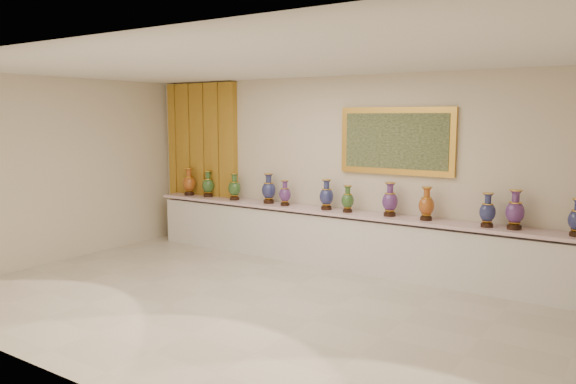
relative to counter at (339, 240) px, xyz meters
name	(u,v)px	position (x,y,z in m)	size (l,w,h in m)	color
ground	(252,306)	(0.00, -2.27, -0.44)	(8.00, 8.00, 0.00)	beige
room	(228,160)	(-2.41, 0.17, 1.14)	(8.00, 8.00, 8.00)	beige
counter	(339,240)	(0.00, 0.00, 0.00)	(7.28, 0.48, 0.90)	white
vase_0	(189,183)	(-3.19, -0.03, 0.69)	(0.30, 0.30, 0.52)	black
vase_1	(208,185)	(-2.76, 0.02, 0.68)	(0.28, 0.28, 0.48)	black
vase_2	(234,188)	(-2.10, -0.02, 0.68)	(0.23, 0.23, 0.48)	black
vase_3	(269,190)	(-1.38, 0.01, 0.69)	(0.27, 0.27, 0.51)	black
vase_4	(285,194)	(-1.00, -0.05, 0.65)	(0.23, 0.23, 0.42)	black
vase_5	(326,196)	(-0.23, -0.02, 0.68)	(0.26, 0.26, 0.48)	black
vase_6	(348,200)	(0.16, -0.05, 0.65)	(0.24, 0.24, 0.42)	black
vase_7	(390,201)	(0.84, 0.00, 0.69)	(0.27, 0.27, 0.50)	black
vase_8	(426,205)	(1.41, -0.02, 0.68)	(0.29, 0.29, 0.48)	black
vase_9	(487,212)	(2.26, -0.05, 0.67)	(0.22, 0.22, 0.46)	black
vase_10	(515,212)	(2.60, 0.00, 0.70)	(0.29, 0.29, 0.52)	black
label_card	(244,202)	(-1.79, -0.14, 0.47)	(0.10, 0.06, 0.00)	white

